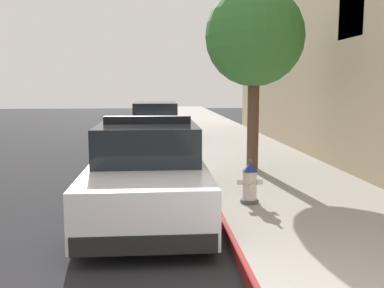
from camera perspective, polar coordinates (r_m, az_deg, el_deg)
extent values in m
cube|color=#232326|center=(13.90, -18.15, -2.23)|extent=(32.51, 60.00, 0.20)
cube|color=#9E9991|center=(13.76, 6.91, -1.23)|extent=(3.41, 60.00, 0.17)
cube|color=maroon|center=(13.52, -0.36, -1.33)|extent=(0.08, 60.00, 0.17)
cube|color=black|center=(10.95, 20.33, 15.85)|extent=(0.06, 1.30, 1.10)
cube|color=black|center=(17.48, 10.48, 12.94)|extent=(0.06, 1.30, 1.10)
cube|color=white|center=(7.52, -5.81, -4.77)|extent=(1.84, 4.80, 0.76)
cube|color=black|center=(7.55, -5.86, 0.53)|extent=(1.64, 2.50, 0.60)
cube|color=black|center=(5.34, -6.29, -12.90)|extent=(1.76, 0.16, 0.24)
cube|color=black|center=(9.86, -5.52, -3.33)|extent=(1.76, 0.16, 0.24)
cylinder|color=black|center=(9.29, -10.90, -4.11)|extent=(0.22, 0.64, 0.64)
cylinder|color=black|center=(9.26, -0.24, -4.01)|extent=(0.22, 0.64, 0.64)
cylinder|color=black|center=(6.03, -14.45, -10.67)|extent=(0.22, 0.64, 0.64)
cylinder|color=black|center=(5.98, 2.30, -10.58)|extent=(0.22, 0.64, 0.64)
cube|color=black|center=(7.47, -5.90, 3.22)|extent=(1.48, 0.20, 0.12)
cube|color=red|center=(7.48, -8.59, 3.19)|extent=(0.44, 0.18, 0.11)
cube|color=#1E33E0|center=(7.47, -3.21, 3.25)|extent=(0.44, 0.18, 0.11)
cube|color=navy|center=(16.97, -4.84, 2.17)|extent=(1.84, 4.80, 0.76)
cube|color=black|center=(17.07, -4.87, 4.49)|extent=(1.64, 2.50, 0.60)
cube|color=black|center=(14.67, -4.86, 0.29)|extent=(1.76, 0.16, 0.24)
cube|color=black|center=(19.33, -4.81, 2.06)|extent=(1.76, 0.16, 0.24)
cylinder|color=black|center=(18.71, -7.45, 1.84)|extent=(0.22, 0.64, 0.64)
cylinder|color=black|center=(18.70, -2.18, 1.90)|extent=(0.22, 0.64, 0.64)
cylinder|color=black|center=(15.34, -8.06, 0.56)|extent=(0.22, 0.64, 0.64)
cylinder|color=black|center=(15.33, -1.63, 0.63)|extent=(0.22, 0.64, 0.64)
cylinder|color=#4C4C51|center=(7.69, 7.59, -7.45)|extent=(0.32, 0.32, 0.06)
cylinder|color=silver|center=(7.62, 7.62, -5.42)|extent=(0.24, 0.24, 0.50)
cone|color=navy|center=(7.56, 7.67, -3.06)|extent=(0.28, 0.28, 0.14)
cylinder|color=#4C4C51|center=(7.54, 7.68, -2.31)|extent=(0.05, 0.05, 0.06)
cylinder|color=silver|center=(7.58, 6.37, -5.02)|extent=(0.10, 0.10, 0.10)
cylinder|color=silver|center=(7.65, 8.88, -4.94)|extent=(0.10, 0.10, 0.10)
cylinder|color=silver|center=(7.45, 7.92, -5.66)|extent=(0.13, 0.12, 0.13)
cylinder|color=brown|center=(10.65, 8.05, 3.04)|extent=(0.28, 0.28, 2.37)
sphere|color=#387A33|center=(10.68, 8.26, 13.86)|extent=(2.36, 2.36, 2.36)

